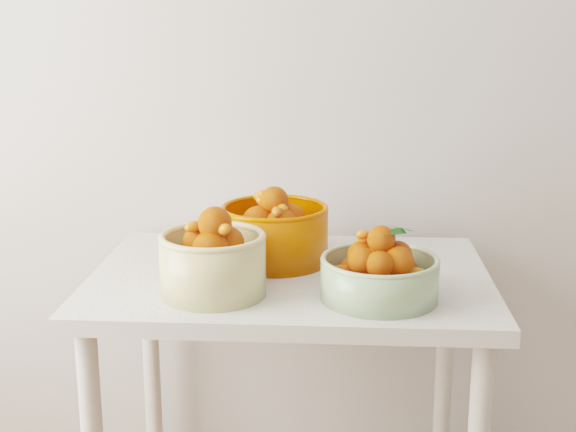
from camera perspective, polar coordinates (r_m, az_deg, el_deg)
name	(u,v)px	position (r m, az deg, el deg)	size (l,w,h in m)	color
table	(290,308)	(2.06, 0.16, -6.58)	(1.00, 0.70, 0.75)	silver
bowl_cream	(213,261)	(1.86, -5.36, -3.20)	(0.32, 0.32, 0.21)	#D5C484
bowl_green	(379,274)	(1.84, 6.51, -4.10)	(0.31, 0.31, 0.17)	#98B787
bowl_orange	(274,232)	(2.10, -1.00, -1.16)	(0.36, 0.36, 0.20)	#D74600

